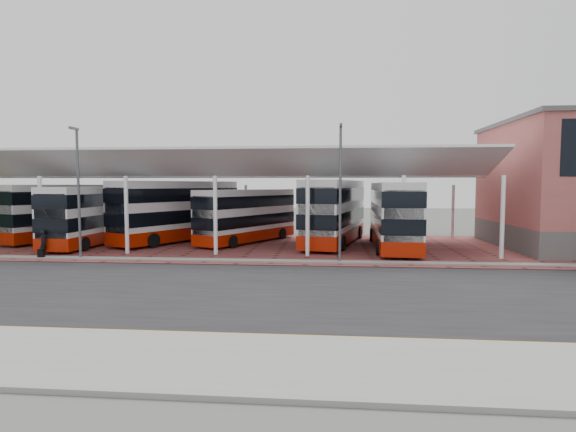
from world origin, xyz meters
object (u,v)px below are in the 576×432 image
object	(u,v)px
bus_0	(69,212)
bus_5	(393,216)
bus_3	(247,216)
bus_1	(94,216)
bus_2	(178,211)
pedestrian	(44,243)
bus_4	(335,212)

from	to	relation	value
bus_0	bus_5	size ratio (longest dim) A/B	0.98
bus_0	bus_5	world-z (taller)	bus_5
bus_3	bus_0	bearing A→B (deg)	-153.93
bus_1	bus_3	xyz separation A→B (m)	(11.48, 2.29, -0.11)
bus_5	bus_2	bearing A→B (deg)	173.77
bus_1	bus_2	bearing A→B (deg)	23.70
bus_1	bus_5	bearing A→B (deg)	0.92
bus_1	pedestrian	world-z (taller)	bus_1
bus_4	bus_3	bearing A→B (deg)	-168.57
bus_2	bus_5	xyz separation A→B (m)	(16.74, -2.45, -0.07)
bus_0	bus_1	distance (m)	4.54
bus_0	bus_4	size ratio (longest dim) A/B	0.92
bus_5	bus_0	bearing A→B (deg)	176.04
bus_1	bus_4	size ratio (longest dim) A/B	0.88
bus_2	pedestrian	size ratio (longest dim) A/B	7.16
bus_0	bus_3	distance (m)	15.10
bus_0	bus_1	world-z (taller)	bus_0
bus_4	pedestrian	world-z (taller)	bus_4
bus_0	bus_1	xyz separation A→B (m)	(3.61, -2.75, -0.08)
bus_0	bus_3	size ratio (longest dim) A/B	1.12
bus_2	pedestrian	distance (m)	10.20
bus_2	bus_4	distance (m)	12.58
bus_3	bus_4	size ratio (longest dim) A/B	0.82
bus_5	pedestrian	xyz separation A→B (m)	(-22.98, -5.46, -1.52)
bus_4	bus_5	bearing A→B (deg)	-14.63
bus_1	pedestrian	xyz separation A→B (m)	(-0.45, -5.49, -1.37)
bus_4	bus_5	distance (m)	4.69
bus_3	bus_4	distance (m)	6.91
pedestrian	bus_2	bearing A→B (deg)	-36.73
bus_3	pedestrian	xyz separation A→B (m)	(-11.93, -7.78, -1.26)
bus_1	pedestrian	size ratio (longest dim) A/B	6.59
bus_2	bus_0	bearing A→B (deg)	-154.49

